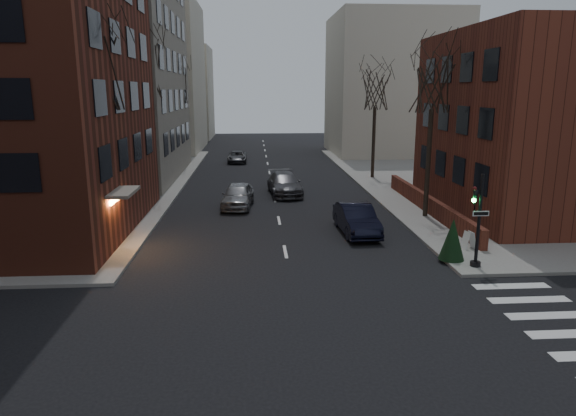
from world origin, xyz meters
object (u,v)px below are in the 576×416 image
object	(u,v)px
tree_right_b	(375,89)
sandwich_board	(469,240)
streetlamp_far	(187,123)
car_lane_gray	(285,184)
tree_left_c	(176,84)
tree_right_a	(433,81)
streetlamp_near	(147,143)
traffic_signal	(477,227)
evergreen_shrub	(452,239)
car_lane_far	(237,157)
car_lane_silver	(238,195)
tree_left_a	(95,69)
tree_left_b	(146,69)
parked_sedan	(356,219)

from	to	relation	value
tree_right_b	sandwich_board	xyz separation A→B (m)	(-0.08, -20.57, -7.01)
streetlamp_far	car_lane_gray	xyz separation A→B (m)	(9.00, -16.31, -3.45)
tree_left_c	tree_right_a	world-z (taller)	same
streetlamp_near	streetlamp_far	xyz separation A→B (m)	(0.00, 20.00, 0.00)
traffic_signal	evergreen_shrub	world-z (taller)	traffic_signal
tree_left_c	tree_right_a	xyz separation A→B (m)	(17.60, -22.00, 0.00)
car_lane_far	tree_right_a	bearing A→B (deg)	-64.29
tree_right_b	sandwich_board	distance (m)	21.73
sandwich_board	car_lane_silver	bearing A→B (deg)	128.99
tree_left_a	tree_left_b	distance (m)	12.01
car_lane_gray	car_lane_far	xyz separation A→B (m)	(-3.98, 17.28, -0.19)
tree_left_a	streetlamp_far	xyz separation A→B (m)	(0.60, 28.00, -4.23)
car_lane_far	sandwich_board	world-z (taller)	car_lane_far
traffic_signal	parked_sedan	xyz separation A→B (m)	(-3.94, 5.94, -1.12)
tree_left_b	tree_left_c	bearing A→B (deg)	90.00
traffic_signal	tree_right_a	bearing A→B (deg)	84.53
tree_right_a	car_lane_far	distance (m)	28.68
tree_left_b	car_lane_far	distance (m)	19.72
tree_left_b	car_lane_silver	bearing A→B (deg)	-34.37
traffic_signal	car_lane_gray	xyz separation A→B (m)	(-7.14, 16.70, -1.12)
car_lane_far	sandwich_board	size ratio (longest dim) A/B	5.03
traffic_signal	tree_right_b	size ratio (longest dim) A/B	0.44
tree_left_a	streetlamp_near	world-z (taller)	tree_left_a
tree_left_a	streetlamp_near	size ratio (longest dim) A/B	1.63
tree_left_c	streetlamp_far	xyz separation A→B (m)	(0.60, 2.00, -3.79)
car_lane_gray	parked_sedan	bearing A→B (deg)	-77.38
car_lane_gray	streetlamp_far	bearing A→B (deg)	114.94
tree_right_b	tree_left_b	bearing A→B (deg)	-161.18
parked_sedan	car_lane_far	world-z (taller)	parked_sedan
tree_right_b	sandwich_board	bearing A→B (deg)	-90.24
tree_right_a	sandwich_board	xyz separation A→B (m)	(-0.08, -6.57, -7.45)
tree_left_a	car_lane_far	xyz separation A→B (m)	(5.62, 28.98, -7.88)
traffic_signal	car_lane_gray	size ratio (longest dim) A/B	0.74
tree_right_b	streetlamp_far	xyz separation A→B (m)	(-17.00, 10.00, -3.35)
parked_sedan	car_lane_far	distance (m)	28.94
tree_left_a	streetlamp_far	size ratio (longest dim) A/B	1.63
car_lane_silver	sandwich_board	world-z (taller)	car_lane_silver
traffic_signal	car_lane_silver	xyz separation A→B (m)	(-10.46, 12.71, -1.12)
tree_left_c	car_lane_far	size ratio (longest dim) A/B	2.28
tree_right_b	tree_left_c	bearing A→B (deg)	155.56
tree_left_a	car_lane_gray	size ratio (longest dim) A/B	1.89
tree_left_b	tree_right_b	distance (m)	18.64
tree_left_c	tree_right_a	distance (m)	28.17
tree_right_a	sandwich_board	world-z (taller)	tree_right_a
evergreen_shrub	car_lane_gray	bearing A→B (deg)	112.43
parked_sedan	evergreen_shrub	distance (m)	5.99
tree_right_b	car_lane_far	size ratio (longest dim) A/B	2.15
traffic_signal	parked_sedan	distance (m)	7.22
car_lane_silver	tree_right_a	bearing A→B (deg)	-12.54
streetlamp_far	car_lane_far	distance (m)	6.28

